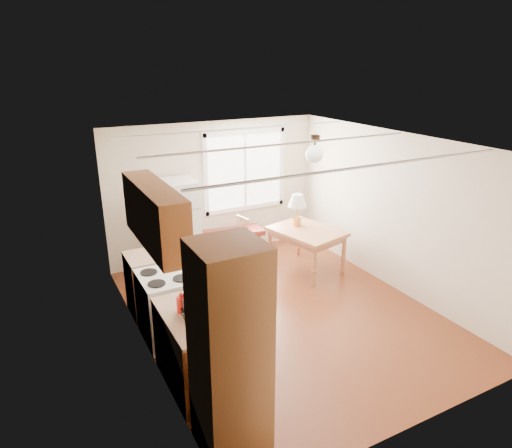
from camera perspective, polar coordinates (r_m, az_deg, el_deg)
room_shell at (r=6.29m, az=3.75°, el=-1.18°), size 4.60×5.60×2.62m
kitchen_run at (r=5.29m, az=-9.00°, el=-10.65°), size 0.65×3.40×2.20m
window_unit at (r=8.55m, az=-1.40°, el=6.65°), size 1.64×0.05×1.51m
pendant_light at (r=6.71m, az=7.32°, el=8.82°), size 0.26×0.26×0.40m
refrigerator at (r=7.91m, az=-9.85°, el=-0.33°), size 0.69×0.71×1.62m
bench at (r=8.37m, az=-3.18°, el=-1.24°), size 1.25×0.58×0.56m
dining_table at (r=7.92m, az=6.35°, el=-1.41°), size 1.16×1.37×0.75m
chair at (r=8.16m, az=-1.22°, el=-1.67°), size 0.42×0.41×0.89m
table_lamp at (r=7.94m, az=5.21°, el=2.63°), size 0.33×0.33×0.57m
coffee_maker at (r=4.98m, az=-8.14°, el=-10.26°), size 0.18×0.23×0.34m
kettle at (r=5.11m, az=-9.24°, el=-9.81°), size 0.12×0.12×0.23m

